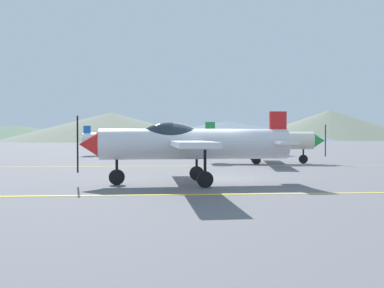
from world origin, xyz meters
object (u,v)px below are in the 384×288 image
object	(u,v)px
airplane_near	(187,143)
airplane_mid	(263,140)
car_sedan	(263,146)
airplane_far	(125,139)

from	to	relation	value
airplane_near	airplane_mid	bearing A→B (deg)	62.99
airplane_mid	car_sedan	world-z (taller)	airplane_mid
airplane_near	airplane_far	size ratio (longest dim) A/B	1.00
airplane_mid	car_sedan	size ratio (longest dim) A/B	1.92
airplane_near	airplane_mid	distance (m)	11.69
airplane_far	car_sedan	distance (m)	12.18
airplane_mid	car_sedan	xyz separation A→B (m)	(2.53, 10.42, -0.62)
airplane_mid	airplane_near	bearing A→B (deg)	-117.01
car_sedan	airplane_mid	bearing A→B (deg)	-103.67
car_sedan	airplane_near	bearing A→B (deg)	-110.63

